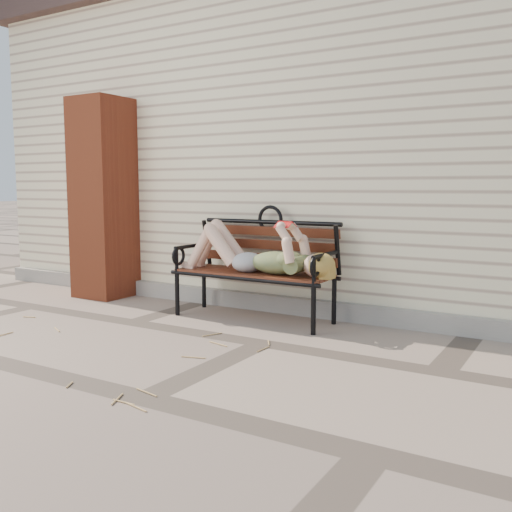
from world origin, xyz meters
The scene contains 8 objects.
ground centered at (0.00, 0.00, 0.00)m, with size 80.00×80.00×0.00m, color gray.
house_wall centered at (0.00, 3.00, 1.50)m, with size 8.00×4.00×3.00m, color #F3E9BE.
house_roof centered at (0.00, 3.00, 3.15)m, with size 8.30×4.30×0.30m, color #41302E.
foundation_strip centered at (0.00, 0.97, 0.07)m, with size 8.00×0.10×0.15m, color #A29F92.
brick_pillar centered at (-2.30, 0.75, 1.00)m, with size 0.50×0.50×2.00m, color #993F22.
garden_bench centered at (-0.44, 0.70, 0.54)m, with size 1.48×0.59×0.96m.
reading_woman centered at (-0.43, 0.58, 0.57)m, with size 1.40×0.32×0.44m.
straw_scatter centered at (-1.59, -0.75, 0.01)m, with size 2.99×1.79×0.01m.
Camera 1 is at (2.00, -3.45, 1.11)m, focal length 40.00 mm.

